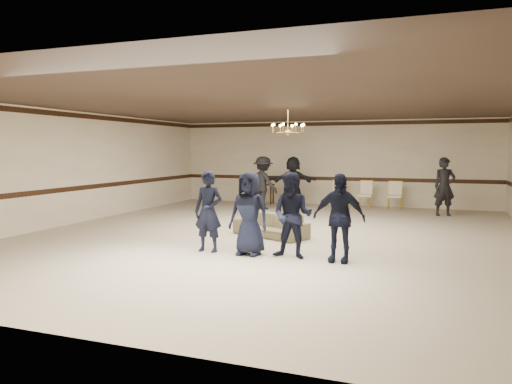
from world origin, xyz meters
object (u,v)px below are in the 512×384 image
(banquet_chair_mid, at_px, (366,195))
(console_table, at_px, (262,194))
(settee, at_px, (271,225))
(banquet_chair_right, at_px, (395,196))
(boy_a, at_px, (208,211))
(boy_b, at_px, (249,213))
(banquet_chair_left, at_px, (338,194))
(chandelier, at_px, (288,120))
(adult_left, at_px, (263,183))
(boy_d, at_px, (339,218))
(adult_right, at_px, (444,187))
(boy_c, at_px, (293,216))
(adult_mid, at_px, (293,182))

(banquet_chair_mid, height_order, console_table, banquet_chair_mid)
(settee, height_order, banquet_chair_right, banquet_chair_right)
(boy_a, bearing_deg, boy_b, 0.68)
(banquet_chair_left, xyz_separation_m, banquet_chair_right, (2.00, 0.00, 0.00))
(chandelier, height_order, adult_left, chandelier)
(banquet_chair_left, height_order, banquet_chair_right, same)
(boy_a, height_order, boy_d, same)
(boy_a, bearing_deg, adult_right, 58.31)
(boy_d, height_order, console_table, boy_d)
(boy_a, xyz_separation_m, banquet_chair_left, (1.13, 8.52, -0.35))
(adult_left, bearing_deg, boy_a, 124.48)
(chandelier, bearing_deg, boy_c, -72.13)
(chandelier, distance_m, boy_a, 3.95)
(boy_b, height_order, boy_d, same)
(settee, distance_m, console_table, 7.11)
(boy_c, relative_size, banquet_chair_mid, 1.71)
(settee, bearing_deg, adult_right, 77.01)
(chandelier, relative_size, adult_left, 0.50)
(adult_right, height_order, banquet_chair_right, adult_right)
(chandelier, distance_m, banquet_chair_right, 6.21)
(boy_d, xyz_separation_m, settee, (-2.03, 2.08, -0.56))
(adult_mid, distance_m, banquet_chair_left, 1.71)
(chandelier, distance_m, settee, 2.87)
(boy_b, xyz_separation_m, banquet_chair_left, (0.23, 8.52, -0.35))
(settee, bearing_deg, banquet_chair_right, 93.13)
(console_table, bearing_deg, boy_b, -75.75)
(boy_c, bearing_deg, settee, 122.56)
(chandelier, xyz_separation_m, boy_a, (-0.73, -3.31, -2.04))
(chandelier, xyz_separation_m, banquet_chair_left, (0.40, 5.21, -2.39))
(banquet_chair_mid, bearing_deg, banquet_chair_right, 5.53)
(boy_c, distance_m, adult_left, 7.78)
(chandelier, bearing_deg, banquet_chair_left, 85.65)
(chandelier, distance_m, banquet_chair_mid, 5.90)
(adult_right, bearing_deg, settee, -146.84)
(boy_a, bearing_deg, settee, 72.83)
(settee, xyz_separation_m, adult_left, (-1.95, 5.07, 0.65))
(settee, relative_size, banquet_chair_left, 1.94)
(boy_b, distance_m, banquet_chair_mid, 8.61)
(boy_c, relative_size, console_table, 1.81)
(settee, bearing_deg, banquet_chair_left, 109.95)
(banquet_chair_right, bearing_deg, boy_d, -93.86)
(boy_d, distance_m, adult_right, 7.71)
(chandelier, bearing_deg, settee, -93.03)
(boy_b, bearing_deg, banquet_chair_right, 78.85)
(banquet_chair_left, bearing_deg, banquet_chair_right, 2.79)
(adult_right, bearing_deg, chandelier, -153.72)
(boy_a, height_order, boy_c, same)
(boy_b, height_order, banquet_chair_left, boy_b)
(boy_b, distance_m, adult_mid, 7.95)
(banquet_chair_right, bearing_deg, adult_right, -34.97)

